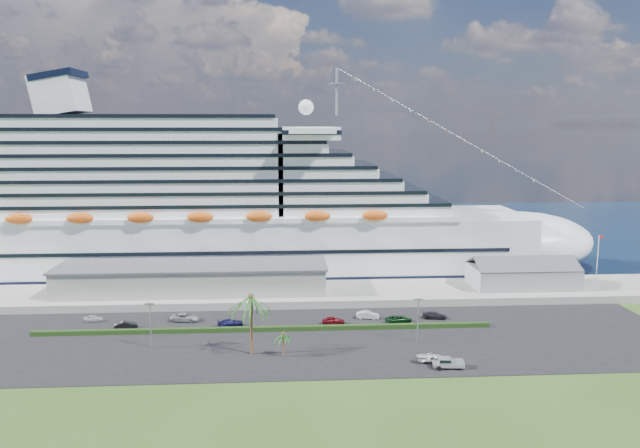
{
  "coord_description": "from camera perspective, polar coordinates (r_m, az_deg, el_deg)",
  "views": [
    {
      "loc": [
        -4.59,
        -99.92,
        39.47
      ],
      "look_at": [
        3.51,
        30.0,
        18.74
      ],
      "focal_mm": 35.0,
      "sensor_mm": 36.0,
      "label": 1
    }
  ],
  "objects": [
    {
      "name": "port_shed",
      "position": [
        154.95,
        18.02,
        -4.49
      ],
      "size": [
        24.0,
        12.31,
        7.37
      ],
      "color": "gray",
      "rests_on": "wharf"
    },
    {
      "name": "parked_car_0",
      "position": [
        135.49,
        -20.01,
        -8.11
      ],
      "size": [
        3.85,
        1.69,
        1.29
      ],
      "primitive_type": "imported",
      "rotation": [
        0.0,
        0.0,
        1.62
      ],
      "color": "#BDBDBF",
      "rests_on": "asphalt_lot"
    },
    {
      "name": "asphalt_lot",
      "position": [
        117.8,
        -1.15,
        -10.5
      ],
      "size": [
        140.0,
        38.0,
        0.12
      ],
      "primitive_type": "cube",
      "color": "black",
      "rests_on": "ground"
    },
    {
      "name": "terminal_building",
      "position": [
        145.54,
        -11.57,
        -4.84
      ],
      "size": [
        61.0,
        15.0,
        6.3
      ],
      "color": "gray",
      "rests_on": "wharf"
    },
    {
      "name": "pickup_truck",
      "position": [
        106.28,
        11.61,
        -12.3
      ],
      "size": [
        5.23,
        2.29,
        1.8
      ],
      "color": "black",
      "rests_on": "asphalt_lot"
    },
    {
      "name": "palm_short",
      "position": [
        108.49,
        -3.37,
        -10.24
      ],
      "size": [
        3.53,
        3.53,
        4.56
      ],
      "color": "#47301E",
      "rests_on": "ground"
    },
    {
      "name": "parked_car_2",
      "position": [
        130.55,
        -12.25,
        -8.34
      ],
      "size": [
        5.96,
        3.29,
        1.58
      ],
      "primitive_type": "imported",
      "rotation": [
        0.0,
        0.0,
        1.45
      ],
      "color": "#999EA2",
      "rests_on": "asphalt_lot"
    },
    {
      "name": "parked_car_5",
      "position": [
        129.66,
        4.39,
        -8.29
      ],
      "size": [
        4.9,
        2.65,
        1.53
      ],
      "primitive_type": "imported",
      "rotation": [
        0.0,
        0.0,
        1.34
      ],
      "color": "silver",
      "rests_on": "asphalt_lot"
    },
    {
      "name": "parked_car_4",
      "position": [
        125.95,
        1.23,
        -8.79
      ],
      "size": [
        4.57,
        1.95,
        1.54
      ],
      "primitive_type": "imported",
      "rotation": [
        0.0,
        0.0,
        1.6
      ],
      "color": "#610D13",
      "rests_on": "asphalt_lot"
    },
    {
      "name": "wharf",
      "position": [
        145.21,
        -1.64,
        -6.36
      ],
      "size": [
        240.0,
        20.0,
        1.8
      ],
      "primitive_type": "cube",
      "color": "gray",
      "rests_on": "ground"
    },
    {
      "name": "cruise_ship",
      "position": [
        166.36,
        -9.38,
        1.06
      ],
      "size": [
        191.0,
        38.0,
        54.0
      ],
      "color": "silver",
      "rests_on": "ground"
    },
    {
      "name": "hedge",
      "position": [
        122.32,
        -5.05,
        -9.53
      ],
      "size": [
        88.0,
        1.1,
        0.9
      ],
      "primitive_type": "cube",
      "color": "black",
      "rests_on": "asphalt_lot"
    },
    {
      "name": "parked_car_6",
      "position": [
        127.75,
        7.22,
        -8.62
      ],
      "size": [
        5.79,
        3.77,
        1.48
      ],
      "primitive_type": "imported",
      "rotation": [
        0.0,
        0.0,
        1.84
      ],
      "color": "black",
      "rests_on": "asphalt_lot"
    },
    {
      "name": "parked_car_1",
      "position": [
        128.8,
        -17.31,
        -8.82
      ],
      "size": [
        4.71,
        2.54,
        1.47
      ],
      "primitive_type": "imported",
      "rotation": [
        0.0,
        0.0,
        1.8
      ],
      "color": "black",
      "rests_on": "asphalt_lot"
    },
    {
      "name": "boat_trailer",
      "position": [
        107.87,
        10.12,
        -11.89
      ],
      "size": [
        5.71,
        4.11,
        1.59
      ],
      "color": "gray",
      "rests_on": "asphalt_lot"
    },
    {
      "name": "palm_tall",
      "position": [
        108.37,
        -6.34,
        -7.23
      ],
      "size": [
        8.82,
        8.82,
        11.13
      ],
      "color": "#47301E",
      "rests_on": "ground"
    },
    {
      "name": "parked_car_7",
      "position": [
        131.38,
        10.43,
        -8.21
      ],
      "size": [
        5.21,
        2.8,
        1.44
      ],
      "primitive_type": "imported",
      "rotation": [
        0.0,
        0.0,
        1.4
      ],
      "color": "black",
      "rests_on": "asphalt_lot"
    },
    {
      "name": "lamp_post_right",
      "position": [
        115.82,
        8.95,
        -8.2
      ],
      "size": [
        1.6,
        0.35,
        8.27
      ],
      "color": "gray",
      "rests_on": "asphalt_lot"
    },
    {
      "name": "water",
      "position": [
        233.32,
        -2.39,
        -0.7
      ],
      "size": [
        420.0,
        160.0,
        0.02
      ],
      "primitive_type": "cube",
      "color": "#0B1833",
      "rests_on": "ground"
    },
    {
      "name": "ground",
      "position": [
        107.53,
        -0.89,
        -12.49
      ],
      "size": [
        420.0,
        420.0,
        0.0
      ],
      "primitive_type": "plane",
      "color": "#2E4918",
      "rests_on": "ground"
    },
    {
      "name": "parked_car_3",
      "position": [
        125.67,
        -8.18,
        -8.94
      ],
      "size": [
        5.51,
        3.55,
        1.49
      ],
      "primitive_type": "imported",
      "rotation": [
        0.0,
        0.0,
        1.88
      ],
      "color": "#12113B",
      "rests_on": "asphalt_lot"
    },
    {
      "name": "flagpole",
      "position": [
        161.61,
        24.05,
        -2.88
      ],
      "size": [
        1.08,
        0.16,
        12.0
      ],
      "color": "silver",
      "rests_on": "wharf"
    },
    {
      "name": "lamp_post_left",
      "position": [
        115.58,
        -15.25,
        -8.45
      ],
      "size": [
        1.6,
        0.35,
        8.27
      ],
      "color": "gray",
      "rests_on": "asphalt_lot"
    }
  ]
}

